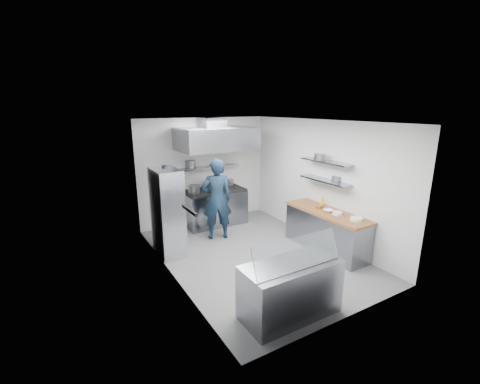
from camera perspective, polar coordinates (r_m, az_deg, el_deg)
floor at (r=7.04m, az=2.52°, el=-10.99°), size 5.00×5.00×0.00m
ceiling at (r=6.33m, az=2.82°, el=12.43°), size 5.00×5.00×0.00m
wall_back at (r=8.69m, az=-6.37°, el=3.75°), size 3.60×2.80×0.02m
wall_front at (r=4.76m, az=19.42°, el=-6.61°), size 3.60×2.80×0.02m
wall_left at (r=5.80m, az=-12.44°, el=-2.23°), size 2.80×5.00×0.02m
wall_right at (r=7.65m, az=14.05°, el=1.85°), size 2.80×5.00×0.02m
gas_range at (r=8.62m, az=-4.49°, el=-2.82°), size 1.60×0.80×0.90m
cooktop at (r=8.48m, az=-4.55°, el=0.26°), size 1.57×0.78×0.06m
stock_pot_left at (r=8.18m, az=-8.11°, el=0.54°), size 0.31×0.31×0.20m
stock_pot_mid at (r=8.53m, az=-5.09°, el=1.37°), size 0.31×0.31×0.24m
stock_pot_right at (r=8.92m, az=-2.03°, el=1.76°), size 0.29×0.29×0.16m
over_range_shelf at (r=8.57m, az=-5.34°, el=4.43°), size 1.60×0.30×0.04m
shelf_pot_a at (r=8.46m, az=-8.79°, el=4.95°), size 0.26×0.26×0.18m
extractor_hood at (r=8.09m, az=-4.21°, el=9.42°), size 1.90×1.15×0.55m
hood_duct at (r=8.26m, az=-4.97°, el=12.16°), size 0.55×0.55×0.24m
red_firebox at (r=8.21m, az=-14.18°, el=2.87°), size 0.22×0.10×0.26m
chef at (r=7.55m, az=-4.15°, el=-1.32°), size 0.81×0.66×1.93m
wire_rack at (r=6.96m, az=-12.80°, el=-3.45°), size 0.50×0.90×1.85m
rack_bin_a at (r=7.02m, az=-12.79°, el=-4.36°), size 0.17×0.21×0.19m
rack_bin_b at (r=7.24m, az=-14.01°, el=0.31°), size 0.15×0.19×0.17m
rack_jar at (r=6.91m, az=-13.25°, el=3.91°), size 0.11×0.11×0.18m
knife_strip at (r=4.95m, az=-8.97°, el=-3.22°), size 0.04×0.55×0.05m
prep_counter_base at (r=7.32m, az=15.03°, el=-6.87°), size 0.62×2.00×0.84m
prep_counter_top at (r=7.17m, az=15.27°, el=-3.53°), size 0.65×2.04×0.06m
plate_stack_a at (r=6.75m, az=19.99°, el=-4.53°), size 0.24×0.24×0.06m
plate_stack_b at (r=6.98m, az=16.92°, el=-3.62°), size 0.20×0.20×0.06m
copper_pan at (r=7.31m, az=13.97°, el=-2.57°), size 0.17×0.17×0.06m
squeeze_bottle at (r=7.53m, az=14.39°, el=-1.62°), size 0.06×0.06×0.18m
mixing_bowl at (r=7.11m, az=15.37°, el=-3.21°), size 0.22×0.22×0.05m
wall_shelf_lower at (r=7.31m, az=14.83°, el=2.00°), size 0.30×1.30×0.04m
wall_shelf_upper at (r=7.23m, az=15.05°, el=5.25°), size 0.30×1.30×0.04m
shelf_pot_c at (r=7.28m, az=16.90°, el=2.36°), size 0.24×0.24×0.10m
shelf_pot_d at (r=7.25m, az=14.00°, el=6.05°), size 0.25×0.25×0.14m
display_case at (r=5.08m, az=8.92°, el=-16.74°), size 1.50×0.70×0.85m
display_glass at (r=4.69m, az=10.18°, el=-10.65°), size 1.47×0.19×0.42m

